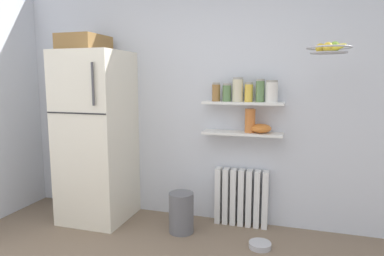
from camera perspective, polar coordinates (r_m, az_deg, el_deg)
back_wall at (r=3.59m, az=3.71°, el=4.88°), size 7.04×0.10×2.60m
refrigerator at (r=3.74m, az=-15.89°, el=-0.91°), size 0.67×0.71×1.96m
radiator at (r=3.60m, az=8.35°, el=-11.55°), size 0.54×0.12×0.59m
wall_shelf_lower at (r=3.40m, az=8.51°, el=-0.89°), size 0.79×0.22×0.02m
wall_shelf_upper at (r=3.37m, az=8.62°, el=4.22°), size 0.79×0.22×0.02m
storage_jar_0 at (r=3.41m, az=4.10°, el=6.10°), size 0.08×0.08×0.19m
storage_jar_1 at (r=3.39m, az=5.91°, el=5.99°), size 0.09×0.09×0.18m
storage_jar_2 at (r=3.37m, az=7.75°, el=6.45°), size 0.10×0.10×0.24m
storage_jar_3 at (r=3.35m, az=9.59°, el=6.00°), size 0.08×0.08×0.19m
storage_jar_4 at (r=3.34m, az=11.46°, el=6.22°), size 0.08×0.08×0.22m
storage_jar_5 at (r=3.33m, az=13.33°, el=6.05°), size 0.12×0.12×0.21m
vase at (r=3.37m, az=9.80°, el=1.24°), size 0.10×0.10×0.24m
shelf_bowl at (r=3.37m, az=11.61°, el=-0.06°), size 0.20×0.20×0.09m
trash_bin at (r=3.44m, az=-1.83°, el=-14.11°), size 0.25×0.25×0.40m
pet_food_bowl at (r=3.28m, az=11.43°, el=-18.86°), size 0.20×0.20×0.05m
hanging_fruit_basket at (r=2.95m, az=22.18°, el=12.36°), size 0.35×0.35×0.10m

